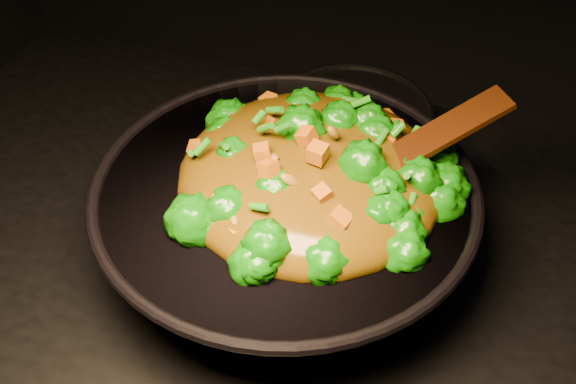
% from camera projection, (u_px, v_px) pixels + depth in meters
% --- Properties ---
extents(wok, '(0.54, 0.54, 0.13)m').
position_uv_depth(wok, '(285.00, 225.00, 0.91)').
color(wok, black).
rests_on(wok, stovetop).
extents(stir_fry, '(0.34, 0.34, 0.11)m').
position_uv_depth(stir_fry, '(312.00, 146.00, 0.83)').
color(stir_fry, '#157708').
rests_on(stir_fry, wok).
extents(spatula, '(0.22, 0.20, 0.11)m').
position_uv_depth(spatula, '(403.00, 155.00, 0.84)').
color(spatula, '#3D1505').
rests_on(spatula, wok).
extents(back_pot, '(0.24, 0.24, 0.12)m').
position_uv_depth(back_pot, '(350.00, 142.00, 1.03)').
color(back_pot, black).
rests_on(back_pot, stovetop).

